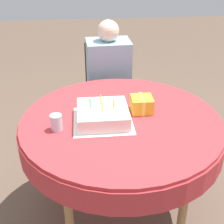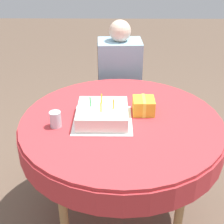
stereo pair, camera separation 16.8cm
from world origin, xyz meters
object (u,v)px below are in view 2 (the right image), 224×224
(chair, at_px, (119,92))
(birthday_cake, at_px, (103,114))
(gift_box, at_px, (144,106))
(drinking_glass, at_px, (55,119))
(person, at_px, (120,76))

(chair, xyz_separation_m, birthday_cake, (-0.11, -0.94, 0.32))
(gift_box, bearing_deg, drinking_glass, -162.17)
(person, relative_size, birthday_cake, 3.95)
(chair, distance_m, gift_box, 0.92)
(gift_box, bearing_deg, person, 99.76)
(birthday_cake, height_order, drinking_glass, birthday_cake)
(chair, height_order, person, person)
(person, bearing_deg, birthday_cake, -100.24)
(chair, bearing_deg, birthday_cake, -99.20)
(gift_box, bearing_deg, birthday_cake, -158.99)
(drinking_glass, bearing_deg, birthday_cake, 14.75)
(birthday_cake, bearing_deg, chair, 83.34)
(chair, bearing_deg, person, -90.00)
(birthday_cake, height_order, gift_box, birthday_cake)
(drinking_glass, bearing_deg, person, 67.69)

